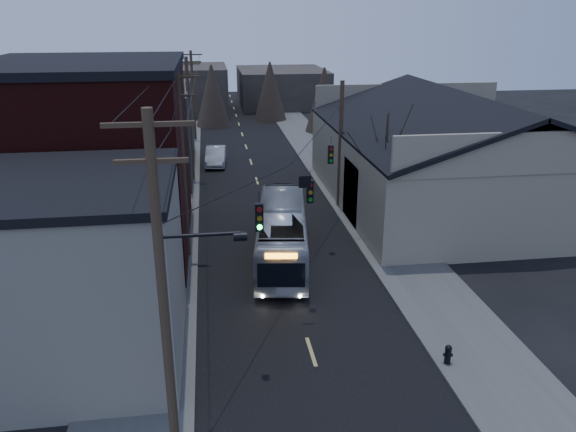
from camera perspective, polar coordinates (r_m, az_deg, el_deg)
name	(u,v)px	position (r m, az deg, el deg)	size (l,w,h in m)	color
road_surface	(259,188)	(42.67, -2.94, 2.84)	(9.00, 110.00, 0.02)	black
sidewalk_left	(172,191)	(42.61, -11.68, 2.49)	(4.00, 110.00, 0.12)	#474744
sidewalk_right	(343,184)	(43.68, 5.59, 3.25)	(4.00, 110.00, 0.12)	#474744
building_clapboard	(67,275)	(22.30, -21.51, -5.59)	(8.00, 8.00, 7.00)	gray
building_brick	(90,162)	(32.19, -19.45, 5.21)	(10.00, 12.00, 10.00)	black
building_left_far	(136,131)	(47.86, -15.23, 8.38)	(9.00, 14.00, 7.00)	#2F2925
warehouse	(453,164)	(40.51, 16.39, 5.06)	(16.16, 20.60, 7.73)	gray
building_far_left	(188,90)	(76.26, -10.10, 12.51)	(10.00, 12.00, 6.00)	#2F2925
building_far_right	(282,87)	(81.93, -0.64, 12.96)	(12.00, 14.00, 5.00)	#2F2925
bare_tree	(384,175)	(33.46, 9.76, 4.12)	(0.40, 0.40, 7.20)	black
utility_lines	(217,142)	(35.59, -7.23, 7.46)	(11.24, 45.28, 10.50)	#382B1E
bus	(282,233)	(30.04, -0.61, -1.71)	(2.49, 10.63, 2.96)	#9DA2A9
parked_car	(216,156)	(49.53, -7.34, 6.06)	(1.65, 4.74, 1.56)	#B3B5BB
fire_hydrant	(448,354)	(22.52, 15.95, -13.29)	(0.37, 0.26, 0.77)	black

